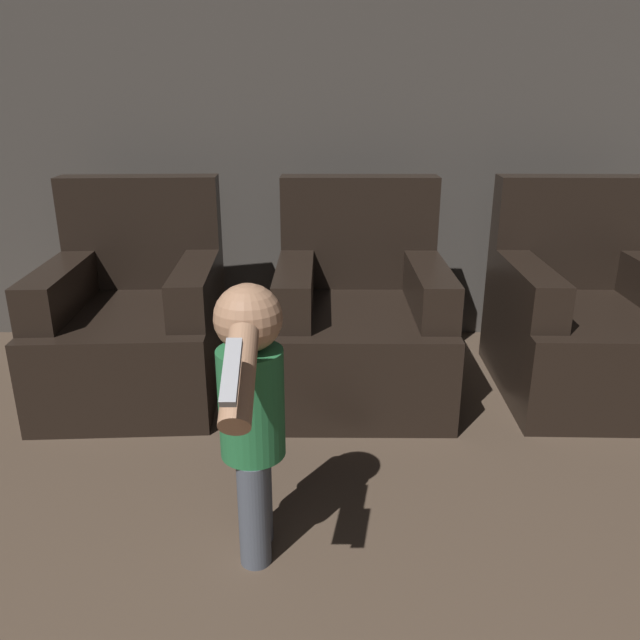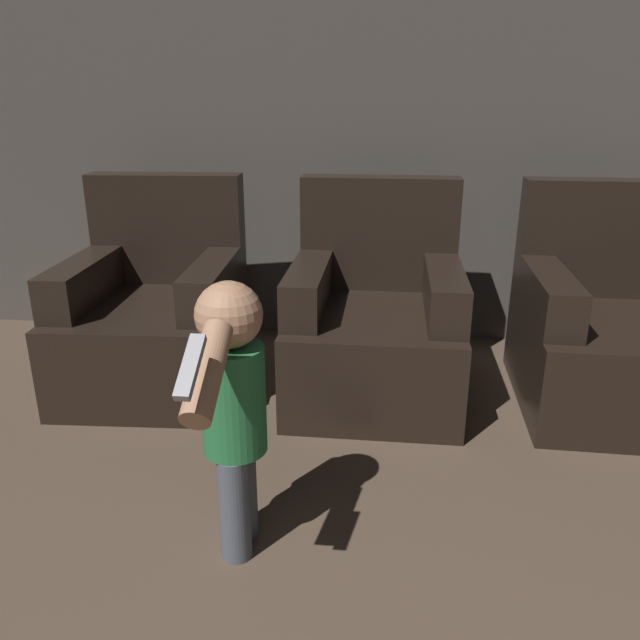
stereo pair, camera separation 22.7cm
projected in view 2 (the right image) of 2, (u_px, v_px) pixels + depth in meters
wall_back at (355, 102)px, 3.29m from camera, size 8.40×0.05×2.60m
armchair_left at (157, 316)px, 3.01m from camera, size 0.81×0.92×0.97m
armchair_middle at (375, 324)px, 2.91m from camera, size 0.77×0.89×0.97m
armchair_right at (609, 332)px, 2.80m from camera, size 0.79×0.90×0.97m
person_toddler at (232, 400)px, 1.78m from camera, size 0.19×0.59×0.86m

